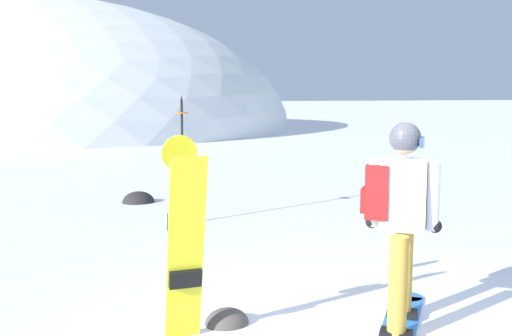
# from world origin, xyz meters

# --- Properties ---
(ridge_peak_main) EXTENTS (29.16, 26.24, 14.18)m
(ridge_peak_main) POSITION_xyz_m (-3.34, 30.69, 0.00)
(ridge_peak_main) COLOR white
(ridge_peak_main) RESTS_ON ground
(snowboarder_main) EXTENTS (1.27, 1.49, 1.71)m
(snowboarder_main) POSITION_xyz_m (0.25, 0.41, 0.92)
(snowboarder_main) COLOR blue
(snowboarder_main) RESTS_ON ground
(spare_snowboard) EXTENTS (0.28, 0.38, 1.63)m
(spare_snowboard) POSITION_xyz_m (-1.44, 0.74, 0.82)
(spare_snowboard) COLOR yellow
(spare_snowboard) RESTS_ON ground
(piste_marker_near) EXTENTS (0.20, 0.20, 1.92)m
(piste_marker_near) POSITION_xyz_m (-0.50, 4.91, 1.10)
(piste_marker_near) COLOR black
(piste_marker_near) RESTS_ON ground
(rock_dark) EXTENTS (0.38, 0.32, 0.27)m
(rock_dark) POSITION_xyz_m (-1.03, 1.00, 0.00)
(rock_dark) COLOR #4C4742
(rock_dark) RESTS_ON ground
(rock_mid) EXTENTS (0.57, 0.49, 0.40)m
(rock_mid) POSITION_xyz_m (-0.86, 6.91, 0.00)
(rock_mid) COLOR #282628
(rock_mid) RESTS_ON ground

